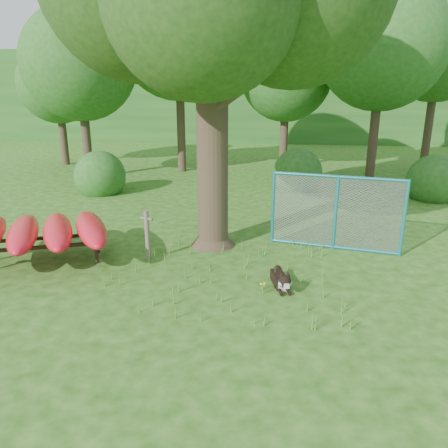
# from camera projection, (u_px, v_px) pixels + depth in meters

# --- Properties ---
(ground) EXTENTS (80.00, 80.00, 0.00)m
(ground) POSITION_uv_depth(u_px,v_px,m) (205.00, 295.00, 8.00)
(ground) COLOR #215210
(ground) RESTS_ON ground
(wooden_post) EXTENTS (0.30, 0.15, 1.12)m
(wooden_post) POSITION_uv_depth(u_px,v_px,m) (147.00, 234.00, 9.47)
(wooden_post) COLOR brown
(wooden_post) RESTS_ON ground
(kayak_rack) EXTENTS (3.65, 3.28, 0.90)m
(kayak_rack) POSITION_uv_depth(u_px,v_px,m) (41.00, 232.00, 9.30)
(kayak_rack) COLOR black
(kayak_rack) RESTS_ON ground
(husky_dog) EXTENTS (0.41, 0.97, 0.44)m
(husky_dog) POSITION_uv_depth(u_px,v_px,m) (281.00, 280.00, 8.25)
(husky_dog) COLOR black
(husky_dog) RESTS_ON ground
(fence_section) EXTENTS (2.97, 0.70, 2.94)m
(fence_section) POSITION_uv_depth(u_px,v_px,m) (336.00, 213.00, 10.02)
(fence_section) COLOR teal
(fence_section) RESTS_ON ground
(wildflower_clump) EXTENTS (0.11, 0.09, 0.24)m
(wildflower_clump) POSITION_uv_depth(u_px,v_px,m) (263.00, 285.00, 7.98)
(wildflower_clump) COLOR #4C822A
(wildflower_clump) RESTS_ON ground
(bg_tree_a) EXTENTS (4.40, 4.40, 6.70)m
(bg_tree_a) POSITION_uv_depth(u_px,v_px,m) (79.00, 64.00, 16.85)
(bg_tree_a) COLOR #36291D
(bg_tree_a) RESTS_ON ground
(bg_tree_b) EXTENTS (5.20, 5.20, 8.22)m
(bg_tree_b) POSITION_uv_depth(u_px,v_px,m) (178.00, 36.00, 18.00)
(bg_tree_b) COLOR #36291D
(bg_tree_b) RESTS_ON ground
(bg_tree_c) EXTENTS (4.00, 4.00, 6.12)m
(bg_tree_c) POSITION_uv_depth(u_px,v_px,m) (286.00, 75.00, 18.89)
(bg_tree_c) COLOR #36291D
(bg_tree_c) RESTS_ON ground
(bg_tree_d) EXTENTS (4.80, 4.80, 7.50)m
(bg_tree_d) POSITION_uv_depth(u_px,v_px,m) (383.00, 46.00, 16.30)
(bg_tree_d) COLOR #36291D
(bg_tree_d) RESTS_ON ground
(bg_tree_e) EXTENTS (4.60, 4.60, 7.55)m
(bg_tree_e) POSITION_uv_depth(u_px,v_px,m) (439.00, 48.00, 18.76)
(bg_tree_e) COLOR #36291D
(bg_tree_e) RESTS_ON ground
(bg_tree_f) EXTENTS (3.60, 3.60, 5.55)m
(bg_tree_f) POSITION_uv_depth(u_px,v_px,m) (58.00, 84.00, 20.20)
(bg_tree_f) COLOR #36291D
(bg_tree_f) RESTS_ON ground
(shrub_left) EXTENTS (1.80, 1.80, 1.80)m
(shrub_left) POSITION_uv_depth(u_px,v_px,m) (101.00, 193.00, 15.67)
(shrub_left) COLOR #20561C
(shrub_left) RESTS_ON ground
(shrub_right) EXTENTS (1.80, 1.80, 1.80)m
(shrub_right) POSITION_uv_depth(u_px,v_px,m) (432.00, 199.00, 14.83)
(shrub_right) COLOR #20561C
(shrub_right) RESTS_ON ground
(shrub_mid) EXTENTS (1.80, 1.80, 1.80)m
(shrub_mid) POSITION_uv_depth(u_px,v_px,m) (297.00, 189.00, 16.29)
(shrub_mid) COLOR #20561C
(shrub_mid) RESTS_ON ground
(wooded_hillside) EXTENTS (80.00, 12.00, 6.00)m
(wooded_hillside) POSITION_uv_depth(u_px,v_px,m) (263.00, 95.00, 33.59)
(wooded_hillside) COLOR #20561C
(wooded_hillside) RESTS_ON ground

